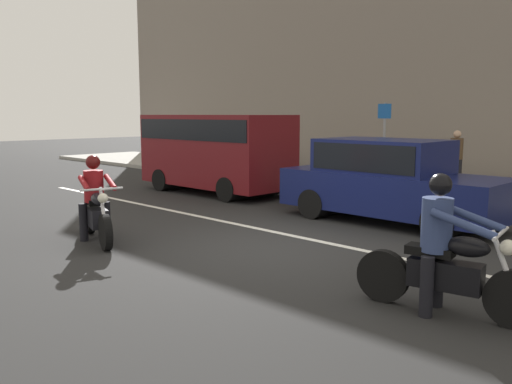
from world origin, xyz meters
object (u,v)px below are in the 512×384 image
Objects in this scene: motorcycle_with_rider_denim_blue at (445,258)px; parked_van_maroon at (215,148)px; street_sign_post at (384,134)px; pedestrian_bystander at (456,156)px; motorcycle_with_rider_crimson at (96,206)px; parked_sedan_navy at (388,180)px.

parked_van_maroon reaches higher than motorcycle_with_rider_denim_blue.
street_sign_post reaches higher than parked_van_maroon.
parked_van_maroon is at bearing 153.60° from motorcycle_with_rider_denim_blue.
motorcycle_with_rider_denim_blue is at bearing -55.20° from street_sign_post.
street_sign_post reaches higher than motorcycle_with_rider_denim_blue.
motorcycle_with_rider_denim_blue is at bearing -66.50° from pedestrian_bystander.
parked_sedan_navy is at bearing 61.49° from motorcycle_with_rider_crimson.
parked_van_maroon is at bearing 118.67° from motorcycle_with_rider_crimson.
parked_van_maroon is 6.65m from pedestrian_bystander.
motorcycle_with_rider_denim_blue is 9.41m from pedestrian_bystander.
pedestrian_bystander is (5.15, 4.21, -0.18)m from parked_van_maroon.
pedestrian_bystander reaches higher than motorcycle_with_rider_denim_blue.
motorcycle_with_rider_crimson is 1.19× the size of pedestrian_bystander.
pedestrian_bystander is at bearing 77.04° from motorcycle_with_rider_crimson.
parked_sedan_navy is at bearing -57.84° from street_sign_post.
street_sign_post is at bearing 90.84° from motorcycle_with_rider_crimson.
motorcycle_with_rider_crimson is 5.82m from parked_sedan_navy.
motorcycle_with_rider_crimson is at bearing -89.16° from street_sign_post.
parked_van_maroon reaches higher than parked_sedan_navy.
motorcycle_with_rider_crimson is at bearing -118.51° from parked_sedan_navy.
parked_van_maroon reaches higher than motorcycle_with_rider_crimson.
street_sign_post is (-2.92, 4.64, 0.73)m from parked_sedan_navy.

